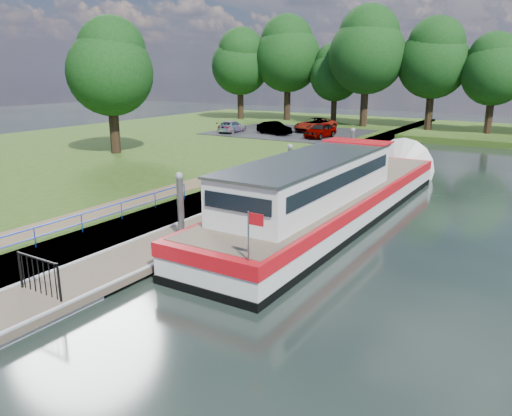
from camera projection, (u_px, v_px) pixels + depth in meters
The scene contains 15 objects.
riverbank at pixel (41, 166), 34.20m from camera, with size 32.00×90.00×0.78m, color #2A4513.
bank_edge at pixel (225, 194), 26.32m from camera, with size 1.10×90.00×0.78m, color #473D2D.
footpath at pixel (95, 213), 21.43m from camera, with size 1.60×40.00×0.05m, color brown.
carpark at pixel (290, 132), 49.33m from camera, with size 14.00×12.00×0.06m, color black.
blue_fence at pixel (7, 241), 16.36m from camera, with size 0.04×18.04×0.72m.
pontoon at pixel (244, 214), 23.44m from camera, with size 2.50×30.00×0.56m.
mooring_piles at pixel (244, 191), 23.15m from camera, with size 0.30×27.30×3.55m.
gate_panel at pixel (38, 270), 14.35m from camera, with size 1.85×0.05×1.15m.
barge at pixel (338, 194), 23.48m from camera, with size 4.36×21.15×4.78m.
horizon_trees at pixel (420, 58), 51.37m from camera, with size 54.38×10.03×12.87m.
bank_tree_a at pixel (111, 66), 35.56m from camera, with size 6.12×6.12×9.72m.
car_a at pixel (320, 130), 44.86m from camera, with size 1.57×3.90×1.33m, color #999999.
car_b at pixel (274, 128), 47.26m from camera, with size 1.27×3.64×1.20m, color #999999.
car_c at pixel (232, 126), 48.95m from camera, with size 1.56×3.83×1.11m, color #999999.
car_d at pixel (315, 125), 49.35m from camera, with size 2.22×4.80×1.34m, color #999999.
Camera 1 is at (12.39, -5.81, 6.71)m, focal length 35.00 mm.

